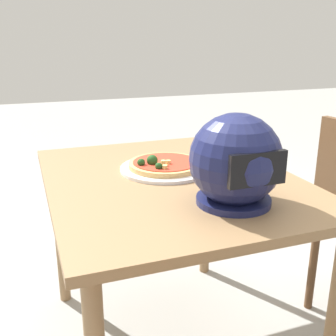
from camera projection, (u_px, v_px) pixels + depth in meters
dining_table at (171, 200)px, 1.47m from camera, size 0.85×1.05×0.73m
pizza_plate at (165, 168)px, 1.52m from camera, size 0.34×0.34×0.01m
pizza at (164, 164)px, 1.51m from camera, size 0.27×0.27×0.05m
motorcycle_helmet at (236, 162)px, 1.17m from camera, size 0.27×0.27×0.27m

